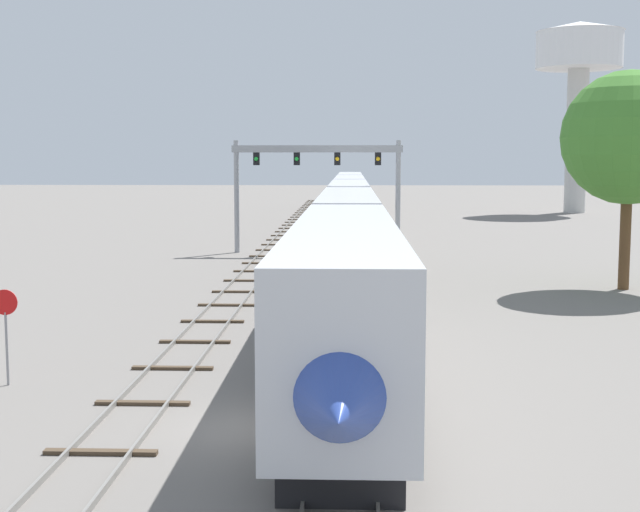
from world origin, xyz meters
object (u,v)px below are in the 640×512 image
object	(u,v)px
passenger_train	(349,209)
stop_sign	(6,323)
trackside_tree_left	(629,138)
signal_gantry	(317,171)
water_tower	(579,61)

from	to	relation	value
passenger_train	stop_sign	distance (m)	47.14
trackside_tree_left	signal_gantry	bearing A→B (deg)	134.31
passenger_train	trackside_tree_left	distance (m)	30.19
water_tower	trackside_tree_left	size ratio (longest dim) A/B	2.09
water_tower	signal_gantry	bearing A→B (deg)	-122.43
signal_gantry	water_tower	distance (m)	57.94
signal_gantry	trackside_tree_left	xyz separation A→B (m)	(16.49, -16.89, 1.89)
passenger_train	trackside_tree_left	world-z (taller)	trackside_tree_left
passenger_train	stop_sign	bearing A→B (deg)	-102.25
passenger_train	signal_gantry	world-z (taller)	signal_gantry
signal_gantry	water_tower	bearing A→B (deg)	57.57
signal_gantry	passenger_train	bearing A→B (deg)	76.30
signal_gantry	stop_sign	world-z (taller)	signal_gantry
passenger_train	signal_gantry	distance (m)	10.04
water_tower	stop_sign	distance (m)	94.21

